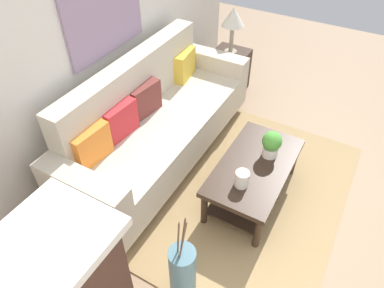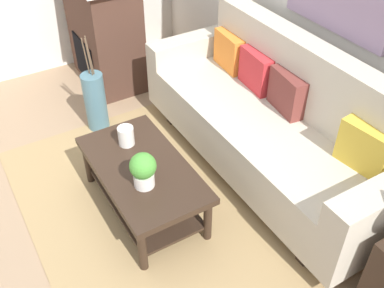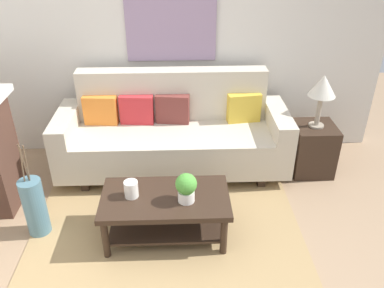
{
  "view_description": "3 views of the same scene",
  "coord_description": "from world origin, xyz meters",
  "px_view_note": "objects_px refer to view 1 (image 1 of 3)",
  "views": [
    {
      "loc": [
        -2.21,
        -0.25,
        2.68
      ],
      "look_at": [
        -0.16,
        0.91,
        0.56
      ],
      "focal_mm": 32.9,
      "sensor_mm": 36.0,
      "label": 1
    },
    {
      "loc": [
        2.21,
        -0.55,
        2.56
      ],
      "look_at": [
        0.03,
        0.74,
        0.49
      ],
      "focal_mm": 42.14,
      "sensor_mm": 36.0,
      "label": 2
    },
    {
      "loc": [
        0.13,
        -2.37,
        2.51
      ],
      "look_at": [
        0.25,
        0.93,
        0.61
      ],
      "focal_mm": 37.2,
      "sensor_mm": 36.0,
      "label": 3
    }
  ],
  "objects_px": {
    "throw_pillow_maroon": "(145,99)",
    "tabletop_vase": "(242,179)",
    "table_lamp": "(233,19)",
    "floor_vase": "(183,274)",
    "framed_painting": "(104,6)",
    "side_table": "(229,72)",
    "couch": "(157,123)",
    "potted_plant_tabletop": "(272,144)",
    "throw_pillow_crimson": "(120,120)",
    "coffee_table": "(254,174)",
    "throw_pillow_orange": "(92,145)",
    "throw_pillow_mustard": "(185,65)"
  },
  "relations": [
    {
      "from": "throw_pillow_maroon",
      "to": "tabletop_vase",
      "type": "bearing_deg",
      "value": -106.13
    },
    {
      "from": "table_lamp",
      "to": "floor_vase",
      "type": "bearing_deg",
      "value": -161.62
    },
    {
      "from": "framed_painting",
      "to": "side_table",
      "type": "bearing_deg",
      "value": -20.64
    },
    {
      "from": "couch",
      "to": "floor_vase",
      "type": "distance_m",
      "value": 1.6
    },
    {
      "from": "throw_pillow_maroon",
      "to": "framed_painting",
      "type": "bearing_deg",
      "value": 90.0
    },
    {
      "from": "potted_plant_tabletop",
      "to": "table_lamp",
      "type": "height_order",
      "value": "table_lamp"
    },
    {
      "from": "table_lamp",
      "to": "throw_pillow_crimson",
      "type": "bearing_deg",
      "value": 173.04
    },
    {
      "from": "throw_pillow_maroon",
      "to": "framed_painting",
      "type": "distance_m",
      "value": 0.92
    },
    {
      "from": "throw_pillow_crimson",
      "to": "coffee_table",
      "type": "height_order",
      "value": "throw_pillow_crimson"
    },
    {
      "from": "coffee_table",
      "to": "floor_vase",
      "type": "distance_m",
      "value": 1.15
    },
    {
      "from": "tabletop_vase",
      "to": "table_lamp",
      "type": "bearing_deg",
      "value": 27.52
    },
    {
      "from": "potted_plant_tabletop",
      "to": "tabletop_vase",
      "type": "bearing_deg",
      "value": 170.23
    },
    {
      "from": "throw_pillow_orange",
      "to": "framed_painting",
      "type": "distance_m",
      "value": 1.2
    },
    {
      "from": "coffee_table",
      "to": "framed_painting",
      "type": "bearing_deg",
      "value": 87.42
    },
    {
      "from": "tabletop_vase",
      "to": "side_table",
      "type": "xyz_separation_m",
      "value": [
        1.88,
        0.98,
        -0.22
      ]
    },
    {
      "from": "coffee_table",
      "to": "tabletop_vase",
      "type": "xyz_separation_m",
      "value": [
        -0.28,
        0.01,
        0.19
      ]
    },
    {
      "from": "potted_plant_tabletop",
      "to": "framed_painting",
      "type": "xyz_separation_m",
      "value": [
        -0.11,
        1.63,
        0.96
      ]
    },
    {
      "from": "tabletop_vase",
      "to": "potted_plant_tabletop",
      "type": "distance_m",
      "value": 0.48
    },
    {
      "from": "tabletop_vase",
      "to": "table_lamp",
      "type": "xyz_separation_m",
      "value": [
        1.88,
        0.98,
        0.49
      ]
    },
    {
      "from": "side_table",
      "to": "throw_pillow_mustard",
      "type": "bearing_deg",
      "value": 162.6
    },
    {
      "from": "couch",
      "to": "floor_vase",
      "type": "xyz_separation_m",
      "value": [
        -1.22,
        -1.02,
        -0.15
      ]
    },
    {
      "from": "throw_pillow_crimson",
      "to": "throw_pillow_mustard",
      "type": "xyz_separation_m",
      "value": [
        1.17,
        0.0,
        0.0
      ]
    },
    {
      "from": "couch",
      "to": "tabletop_vase",
      "type": "distance_m",
      "value": 1.14
    },
    {
      "from": "couch",
      "to": "floor_vase",
      "type": "bearing_deg",
      "value": -140.0
    },
    {
      "from": "coffee_table",
      "to": "side_table",
      "type": "xyz_separation_m",
      "value": [
        1.6,
        0.99,
        -0.03
      ]
    },
    {
      "from": "throw_pillow_mustard",
      "to": "floor_vase",
      "type": "xyz_separation_m",
      "value": [
        -2.0,
        -1.15,
        -0.4
      ]
    },
    {
      "from": "throw_pillow_orange",
      "to": "throw_pillow_mustard",
      "type": "xyz_separation_m",
      "value": [
        1.56,
        0.0,
        0.0
      ]
    },
    {
      "from": "throw_pillow_crimson",
      "to": "floor_vase",
      "type": "bearing_deg",
      "value": -125.83
    },
    {
      "from": "coffee_table",
      "to": "side_table",
      "type": "height_order",
      "value": "side_table"
    },
    {
      "from": "tabletop_vase",
      "to": "floor_vase",
      "type": "relative_size",
      "value": 0.26
    },
    {
      "from": "throw_pillow_maroon",
      "to": "potted_plant_tabletop",
      "type": "xyz_separation_m",
      "value": [
        0.11,
        -1.29,
        -0.11
      ]
    },
    {
      "from": "tabletop_vase",
      "to": "floor_vase",
      "type": "xyz_separation_m",
      "value": [
        -0.87,
        0.07,
        -0.22
      ]
    },
    {
      "from": "throw_pillow_maroon",
      "to": "tabletop_vase",
      "type": "relative_size",
      "value": 2.44
    },
    {
      "from": "table_lamp",
      "to": "throw_pillow_mustard",
      "type": "bearing_deg",
      "value": 162.6
    },
    {
      "from": "throw_pillow_orange",
      "to": "floor_vase",
      "type": "xyz_separation_m",
      "value": [
        -0.44,
        -1.15,
        -0.4
      ]
    },
    {
      "from": "throw_pillow_mustard",
      "to": "potted_plant_tabletop",
      "type": "distance_m",
      "value": 1.46
    },
    {
      "from": "table_lamp",
      "to": "framed_painting",
      "type": "height_order",
      "value": "framed_painting"
    },
    {
      "from": "throw_pillow_mustard",
      "to": "floor_vase",
      "type": "bearing_deg",
      "value": -150.16
    },
    {
      "from": "floor_vase",
      "to": "framed_painting",
      "type": "xyz_separation_m",
      "value": [
        1.22,
        1.49,
        1.25
      ]
    },
    {
      "from": "throw_pillow_crimson",
      "to": "side_table",
      "type": "bearing_deg",
      "value": -6.96
    },
    {
      "from": "potted_plant_tabletop",
      "to": "table_lamp",
      "type": "relative_size",
      "value": 0.46
    },
    {
      "from": "couch",
      "to": "framed_painting",
      "type": "xyz_separation_m",
      "value": [
        -0.0,
        0.47,
        1.1
      ]
    },
    {
      "from": "throw_pillow_mustard",
      "to": "floor_vase",
      "type": "relative_size",
      "value": 0.64
    },
    {
      "from": "throw_pillow_mustard",
      "to": "tabletop_vase",
      "type": "height_order",
      "value": "throw_pillow_mustard"
    },
    {
      "from": "side_table",
      "to": "framed_painting",
      "type": "height_order",
      "value": "framed_painting"
    },
    {
      "from": "throw_pillow_orange",
      "to": "tabletop_vase",
      "type": "xyz_separation_m",
      "value": [
        0.43,
        -1.21,
        -0.18
      ]
    },
    {
      "from": "throw_pillow_mustard",
      "to": "potted_plant_tabletop",
      "type": "xyz_separation_m",
      "value": [
        -0.67,
        -1.29,
        -0.11
      ]
    },
    {
      "from": "throw_pillow_orange",
      "to": "throw_pillow_mustard",
      "type": "height_order",
      "value": "same"
    },
    {
      "from": "floor_vase",
      "to": "framed_painting",
      "type": "relative_size",
      "value": 0.58
    },
    {
      "from": "side_table",
      "to": "framed_painting",
      "type": "xyz_separation_m",
      "value": [
        -1.53,
        0.57,
        1.25
      ]
    }
  ]
}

